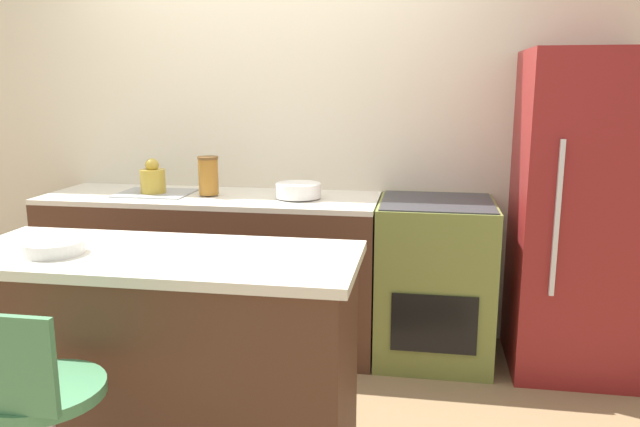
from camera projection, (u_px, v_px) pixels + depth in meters
name	position (u px, v px, depth m)	size (l,w,h in m)	color
ground_plane	(247.00, 367.00, 3.56)	(14.00, 14.00, 0.00)	#8E704C
wall_back	(272.00, 130.00, 3.97)	(8.00, 0.06, 2.60)	beige
back_counter	(213.00, 269.00, 3.85)	(2.01, 0.64, 0.94)	#4C2D1E
kitchen_island	(163.00, 360.00, 2.58)	(1.61, 0.66, 0.93)	#4C2D1E
oven_range	(434.00, 280.00, 3.62)	(0.66, 0.66, 0.94)	olive
refrigerator	(578.00, 215.00, 3.41)	(0.66, 0.69, 1.77)	maroon
kettle	(153.00, 179.00, 3.78)	(0.15, 0.15, 0.21)	#B29333
mixing_bowl	(298.00, 190.00, 3.64)	(0.27, 0.27, 0.08)	white
canister_jar	(208.00, 175.00, 3.72)	(0.12, 0.12, 0.23)	#9E6623
fruit_bowl	(54.00, 247.00, 2.46)	(0.23, 0.23, 0.05)	white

